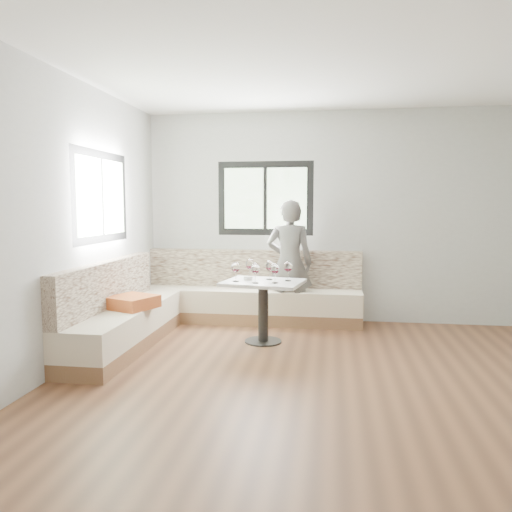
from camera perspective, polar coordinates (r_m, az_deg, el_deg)
The scene contains 11 objects.
room at distance 4.33m, azimuth 7.70°, elevation 3.78°, with size 5.01×5.01×2.81m.
banquette at distance 6.21m, azimuth -6.38°, elevation -5.61°, with size 2.90×2.80×0.95m.
table at distance 5.67m, azimuth 0.83°, elevation -4.64°, with size 0.96×0.81×0.71m.
person at distance 6.47m, azimuth 3.85°, elevation -0.79°, with size 0.59×0.39×1.63m, color #585551.
olive_ramekin at distance 5.70m, azimuth -0.92°, elevation -2.56°, with size 0.10×0.10×0.04m.
wine_glass_a at distance 5.58m, azimuth -2.34°, elevation -1.37°, with size 0.10×0.10×0.22m.
wine_glass_b at distance 5.46m, azimuth -0.07°, elevation -1.52°, with size 0.10×0.10×0.22m.
wine_glass_c at distance 5.46m, azimuth 2.19°, elevation -1.52°, with size 0.10×0.10×0.22m.
wine_glass_d at distance 5.72m, azimuth 1.55°, elevation -1.18°, with size 0.10×0.10×0.22m.
wine_glass_e at distance 5.63m, azimuth 3.69°, elevation -1.30°, with size 0.10×0.10×0.22m.
wine_glass_f at distance 5.86m, azimuth -0.72°, elevation -1.01°, with size 0.10×0.10×0.22m.
Camera 1 is at (-0.01, -4.25, 1.57)m, focal length 35.00 mm.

